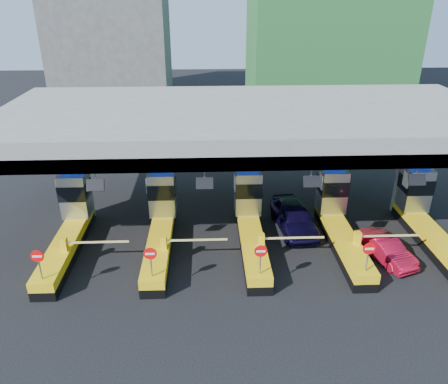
{
  "coord_description": "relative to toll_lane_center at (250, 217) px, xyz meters",
  "views": [
    {
      "loc": [
        -2.38,
        -21.37,
        13.0
      ],
      "look_at": [
        -1.48,
        0.0,
        3.1
      ],
      "focal_mm": 35.0,
      "sensor_mm": 36.0,
      "label": 1
    }
  ],
  "objects": [
    {
      "name": "ground",
      "position": [
        -0.0,
        -0.28,
        -1.4
      ],
      "size": [
        120.0,
        120.0,
        0.0
      ],
      "primitive_type": "plane",
      "color": "black",
      "rests_on": "ground"
    },
    {
      "name": "toll_canopy",
      "position": [
        -0.0,
        2.59,
        4.74
      ],
      "size": [
        28.0,
        12.09,
        7.0
      ],
      "color": "slate",
      "rests_on": "ground"
    },
    {
      "name": "toll_lane_far_left",
      "position": [
        -10.0,
        0.0,
        0.0
      ],
      "size": [
        4.43,
        8.0,
        4.16
      ],
      "color": "black",
      "rests_on": "ground"
    },
    {
      "name": "toll_lane_left",
      "position": [
        -5.0,
        0.0,
        0.0
      ],
      "size": [
        4.43,
        8.0,
        4.16
      ],
      "color": "black",
      "rests_on": "ground"
    },
    {
      "name": "toll_lane_center",
      "position": [
        0.0,
        0.0,
        0.0
      ],
      "size": [
        4.43,
        8.0,
        4.16
      ],
      "color": "black",
      "rests_on": "ground"
    },
    {
      "name": "toll_lane_right",
      "position": [
        5.0,
        0.0,
        0.0
      ],
      "size": [
        4.43,
        8.0,
        4.16
      ],
      "color": "black",
      "rests_on": "ground"
    },
    {
      "name": "toll_lane_far_right",
      "position": [
        10.0,
        0.0,
        0.0
      ],
      "size": [
        4.43,
        8.0,
        4.16
      ],
      "color": "black",
      "rests_on": "ground"
    },
    {
      "name": "bg_building_concrete",
      "position": [
        -14.0,
        35.72,
        7.6
      ],
      "size": [
        14.0,
        10.0,
        18.0
      ],
      "primitive_type": "cube",
      "color": "#4C4C49",
      "rests_on": "ground"
    },
    {
      "name": "van",
      "position": [
        2.72,
        0.96,
        -0.56
      ],
      "size": [
        2.51,
        5.12,
        1.68
      ],
      "primitive_type": "imported",
      "rotation": [
        0.0,
        0.0,
        0.11
      ],
      "color": "black",
      "rests_on": "ground"
    },
    {
      "name": "red_car",
      "position": [
        6.94,
        -2.41,
        -0.77
      ],
      "size": [
        2.52,
        4.0,
        1.25
      ],
      "primitive_type": "imported",
      "rotation": [
        0.0,
        0.0,
        0.35
      ],
      "color": "maroon",
      "rests_on": "ground"
    }
  ]
}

